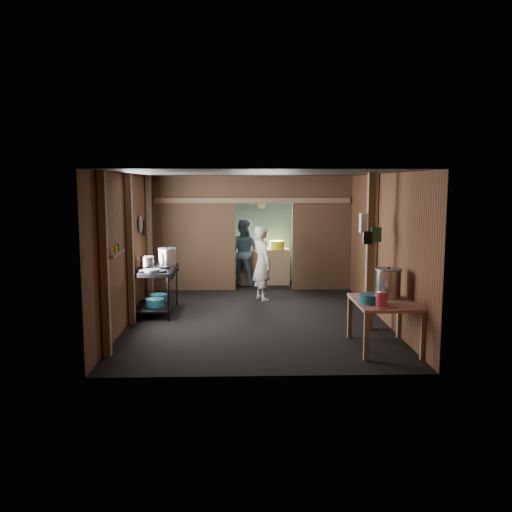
{
  "coord_description": "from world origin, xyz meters",
  "views": [
    {
      "loc": [
        -0.3,
        -10.14,
        2.42
      ],
      "look_at": [
        0.0,
        -0.2,
        1.1
      ],
      "focal_mm": 38.19,
      "sensor_mm": 36.0,
      "label": 1
    }
  ],
  "objects_px": {
    "gas_range": "(156,290)",
    "stock_pot": "(388,284)",
    "yellow_tub": "(277,245)",
    "prep_table": "(384,325)",
    "pink_bucket": "(381,299)",
    "cook": "(262,263)",
    "stove_pot_large": "(167,257)"
  },
  "relations": [
    {
      "from": "gas_range",
      "to": "pink_bucket",
      "type": "xyz_separation_m",
      "value": [
        3.57,
        -2.67,
        0.39
      ]
    },
    {
      "from": "yellow_tub",
      "to": "pink_bucket",
      "type": "bearing_deg",
      "value": -79.05
    },
    {
      "from": "cook",
      "to": "yellow_tub",
      "type": "bearing_deg",
      "value": -36.27
    },
    {
      "from": "gas_range",
      "to": "stock_pot",
      "type": "bearing_deg",
      "value": -28.83
    },
    {
      "from": "gas_range",
      "to": "prep_table",
      "type": "height_order",
      "value": "gas_range"
    },
    {
      "from": "stove_pot_large",
      "to": "yellow_tub",
      "type": "bearing_deg",
      "value": 47.89
    },
    {
      "from": "stock_pot",
      "to": "pink_bucket",
      "type": "height_order",
      "value": "stock_pot"
    },
    {
      "from": "yellow_tub",
      "to": "cook",
      "type": "height_order",
      "value": "cook"
    },
    {
      "from": "pink_bucket",
      "to": "cook",
      "type": "xyz_separation_m",
      "value": [
        -1.53,
        3.77,
        -0.04
      ]
    },
    {
      "from": "yellow_tub",
      "to": "cook",
      "type": "bearing_deg",
      "value": -103.14
    },
    {
      "from": "stove_pot_large",
      "to": "yellow_tub",
      "type": "distance_m",
      "value": 3.45
    },
    {
      "from": "pink_bucket",
      "to": "yellow_tub",
      "type": "relative_size",
      "value": 0.56
    },
    {
      "from": "yellow_tub",
      "to": "gas_range",
      "type": "bearing_deg",
      "value": -129.97
    },
    {
      "from": "stock_pot",
      "to": "yellow_tub",
      "type": "distance_m",
      "value": 5.24
    },
    {
      "from": "pink_bucket",
      "to": "cook",
      "type": "height_order",
      "value": "cook"
    },
    {
      "from": "prep_table",
      "to": "cook",
      "type": "distance_m",
      "value": 3.85
    },
    {
      "from": "prep_table",
      "to": "pink_bucket",
      "type": "height_order",
      "value": "pink_bucket"
    },
    {
      "from": "gas_range",
      "to": "stock_pot",
      "type": "distance_m",
      "value": 4.39
    },
    {
      "from": "prep_table",
      "to": "yellow_tub",
      "type": "xyz_separation_m",
      "value": [
        -1.23,
        5.31,
        0.59
      ]
    },
    {
      "from": "cook",
      "to": "gas_range",
      "type": "bearing_deg",
      "value": 95.07
    },
    {
      "from": "prep_table",
      "to": "yellow_tub",
      "type": "height_order",
      "value": "yellow_tub"
    },
    {
      "from": "cook",
      "to": "stove_pot_large",
      "type": "bearing_deg",
      "value": 87.16
    },
    {
      "from": "stock_pot",
      "to": "yellow_tub",
      "type": "bearing_deg",
      "value": 104.8
    },
    {
      "from": "gas_range",
      "to": "cook",
      "type": "height_order",
      "value": "cook"
    },
    {
      "from": "stock_pot",
      "to": "yellow_tub",
      "type": "xyz_separation_m",
      "value": [
        -1.34,
        5.07,
        0.03
      ]
    },
    {
      "from": "gas_range",
      "to": "cook",
      "type": "relative_size",
      "value": 0.93
    },
    {
      "from": "gas_range",
      "to": "pink_bucket",
      "type": "bearing_deg",
      "value": -36.79
    },
    {
      "from": "gas_range",
      "to": "yellow_tub",
      "type": "xyz_separation_m",
      "value": [
        2.48,
        2.96,
        0.52
      ]
    },
    {
      "from": "stock_pot",
      "to": "cook",
      "type": "bearing_deg",
      "value": 118.99
    },
    {
      "from": "pink_bucket",
      "to": "gas_range",
      "type": "bearing_deg",
      "value": 143.21
    },
    {
      "from": "stock_pot",
      "to": "pink_bucket",
      "type": "relative_size",
      "value": 2.29
    },
    {
      "from": "stove_pot_large",
      "to": "cook",
      "type": "distance_m",
      "value": 2.02
    }
  ]
}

